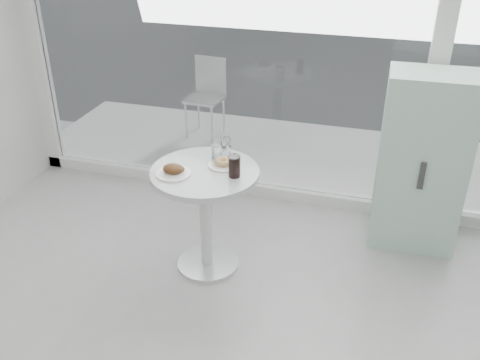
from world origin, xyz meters
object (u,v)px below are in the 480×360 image
(water_tumbler_b, at_px, (225,149))
(cola_glass, at_px, (234,166))
(plate_fritter, at_px, (174,171))
(main_table, at_px, (206,199))
(plate_donut, at_px, (223,163))
(patio_chair, at_px, (207,92))
(water_tumbler_a, at_px, (217,155))
(mint_cabinet, at_px, (422,162))

(water_tumbler_b, bearing_deg, cola_glass, -61.24)
(plate_fritter, distance_m, cola_glass, 0.39)
(main_table, height_order, water_tumbler_b, water_tumbler_b)
(plate_donut, xyz_separation_m, water_tumbler_b, (-0.03, 0.15, 0.04))
(patio_chair, height_order, water_tumbler_a, water_tumbler_a)
(main_table, xyz_separation_m, mint_cabinet, (1.38, 0.75, 0.11))
(water_tumbler_a, height_order, cola_glass, cola_glass)
(plate_donut, bearing_deg, plate_fritter, -143.25)
(water_tumbler_a, bearing_deg, cola_glass, -44.13)
(plate_donut, bearing_deg, cola_glass, -45.85)
(water_tumbler_b, xyz_separation_m, cola_glass, (0.14, -0.26, 0.01))
(main_table, relative_size, plate_donut, 3.82)
(mint_cabinet, bearing_deg, plate_fritter, -152.50)
(mint_cabinet, bearing_deg, water_tumbler_a, -157.31)
(patio_chair, distance_m, cola_glass, 2.39)
(mint_cabinet, xyz_separation_m, plate_donut, (-1.28, -0.66, 0.13))
(patio_chair, bearing_deg, mint_cabinet, -27.17)
(mint_cabinet, height_order, plate_fritter, mint_cabinet)
(patio_chair, xyz_separation_m, water_tumbler_a, (0.78, -1.99, 0.31))
(main_table, xyz_separation_m, water_tumbler_b, (0.07, 0.24, 0.28))
(patio_chair, relative_size, plate_donut, 4.05)
(mint_cabinet, distance_m, plate_fritter, 1.78)
(mint_cabinet, relative_size, water_tumbler_b, 10.11)
(water_tumbler_b, bearing_deg, plate_fritter, -124.49)
(mint_cabinet, bearing_deg, cola_glass, -147.99)
(water_tumbler_b, bearing_deg, water_tumbler_a, -109.40)
(plate_fritter, distance_m, water_tumbler_a, 0.33)
(plate_donut, height_order, water_tumbler_a, water_tumbler_a)
(plate_donut, xyz_separation_m, water_tumbler_a, (-0.06, 0.05, 0.03))
(plate_fritter, xyz_separation_m, plate_donut, (0.27, 0.20, -0.01))
(main_table, xyz_separation_m, patio_chair, (-0.74, 2.14, -0.04))
(plate_fritter, bearing_deg, main_table, 31.92)
(patio_chair, distance_m, plate_donut, 2.23)
(plate_fritter, bearing_deg, cola_glass, 12.48)
(water_tumbler_b, bearing_deg, main_table, -105.66)
(mint_cabinet, height_order, plate_donut, mint_cabinet)
(main_table, height_order, mint_cabinet, mint_cabinet)
(plate_fritter, relative_size, water_tumbler_b, 1.75)
(mint_cabinet, distance_m, patio_chair, 2.54)
(water_tumbler_a, bearing_deg, mint_cabinet, 24.06)
(main_table, height_order, water_tumbler_a, water_tumbler_a)
(patio_chair, xyz_separation_m, plate_fritter, (0.57, -2.25, 0.28))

